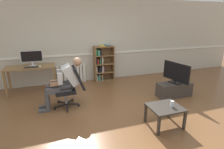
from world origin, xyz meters
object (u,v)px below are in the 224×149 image
Objects in this scene: computer_mouse at (40,66)px; coffee_table at (165,109)px; computer_desk at (31,70)px; office_chair at (71,86)px; tv_screen at (176,73)px; imac_monitor at (32,57)px; radiator at (72,74)px; drinking_glass at (172,104)px; bookshelf at (102,64)px; tv_stand at (174,89)px; keyboard at (31,67)px; person_seated at (64,82)px.

computer_mouse is 0.16× the size of coffee_table.
office_chair is at bearing -52.59° from computer_desk.
office_chair is (0.73, -1.18, -0.25)m from computer_mouse.
office_chair is 1.17× the size of tv_screen.
computer_desk is at bearing 133.67° from coffee_table.
imac_monitor reaches higher than radiator.
computer_mouse is at bearing -44.99° from imac_monitor.
drinking_glass is (2.66, -2.87, -0.53)m from imac_monitor.
imac_monitor is 4.03m from tv_screen.
computer_mouse is 0.82× the size of drinking_glass.
radiator is at bearing 174.65° from bookshelf.
drinking_glass is (-0.99, -1.19, -0.19)m from tv_screen.
drinking_glass is (0.52, -3.09, -0.12)m from bookshelf.
radiator reaches higher than drinking_glass.
computer_desk is 10.95× the size of drinking_glass.
tv_stand is at bearing -23.26° from computer_mouse.
radiator is (1.10, 0.31, -0.71)m from imac_monitor.
imac_monitor reaches higher than computer_mouse.
computer_desk is 1.43× the size of tv_stand.
imac_monitor is at bearing 132.85° from drinking_glass.
office_chair is (-1.22, -1.59, -0.07)m from bookshelf.
imac_monitor is 5.95× the size of computer_mouse.
bookshelf reaches higher than drinking_glass.
coffee_table is at bearing -46.33° from computer_desk.
bookshelf is (2.17, 0.43, -0.17)m from keyboard.
radiator reaches higher than coffee_table.
tv_screen reaches higher than radiator.
radiator is at bearing 15.89° from imac_monitor.
computer_desk reaches higher than tv_stand.
keyboard is 3.67× the size of computer_mouse.
computer_mouse is at bearing 156.74° from tv_stand.
keyboard is 1.33m from radiator.
office_chair is at bearing -95.88° from radiator.
drinking_glass is at bearing -129.64° from tv_stand.
keyboard reaches higher than tv_stand.
office_chair is at bearing -56.16° from imac_monitor.
office_chair reaches higher than tv_stand.
tv_stand is at bearing -24.73° from imac_monitor.
drinking_glass is at bearing 49.13° from office_chair.
computer_mouse is (0.23, 0.02, 0.01)m from keyboard.
keyboard is 0.30× the size of bookshelf.
imac_monitor reaches higher than office_chair.
person_seated is at bearing 141.89° from drinking_glass.
imac_monitor reaches higher than drinking_glass.
computer_desk is at bearing -172.48° from bookshelf.
person_seated is 2.94m from tv_stand.
radiator is (1.13, 0.53, -0.46)m from keyboard.
keyboard is 0.39× the size of tv_stand.
bookshelf reaches higher than tv_screen.
computer_desk is 1.13× the size of person_seated.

